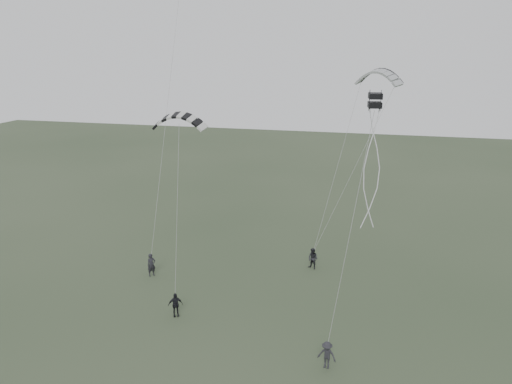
% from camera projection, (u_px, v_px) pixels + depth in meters
% --- Properties ---
extents(ground, '(140.00, 140.00, 0.00)m').
position_uv_depth(ground, '(222.00, 322.00, 29.56)').
color(ground, '#303E28').
rests_on(ground, ground).
extents(flyer_left, '(0.70, 0.71, 1.66)m').
position_uv_depth(flyer_left, '(151.00, 265.00, 35.27)').
color(flyer_left, black).
rests_on(flyer_left, ground).
extents(flyer_right, '(0.95, 0.87, 1.58)m').
position_uv_depth(flyer_right, '(313.00, 259.00, 36.40)').
color(flyer_right, black).
rests_on(flyer_right, ground).
extents(flyer_center, '(0.95, 0.75, 1.50)m').
position_uv_depth(flyer_center, '(175.00, 305.00, 29.99)').
color(flyer_center, black).
rests_on(flyer_center, ground).
extents(flyer_far, '(1.04, 0.73, 1.47)m').
position_uv_depth(flyer_far, '(327.00, 355.00, 25.12)').
color(flyer_far, '#232328').
rests_on(flyer_far, ground).
extents(kite_pale_large, '(3.69, 2.93, 1.67)m').
position_uv_depth(kite_pale_large, '(378.00, 71.00, 36.00)').
color(kite_pale_large, '#9EA1A3').
rests_on(kite_pale_large, flyer_right).
extents(kite_striped, '(3.39, 1.14, 1.46)m').
position_uv_depth(kite_striped, '(179.00, 115.00, 30.31)').
color(kite_striped, black).
rests_on(kite_striped, flyer_center).
extents(kite_box, '(0.74, 0.77, 0.75)m').
position_uv_depth(kite_box, '(375.00, 100.00, 24.57)').
color(kite_box, black).
rests_on(kite_box, flyer_far).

